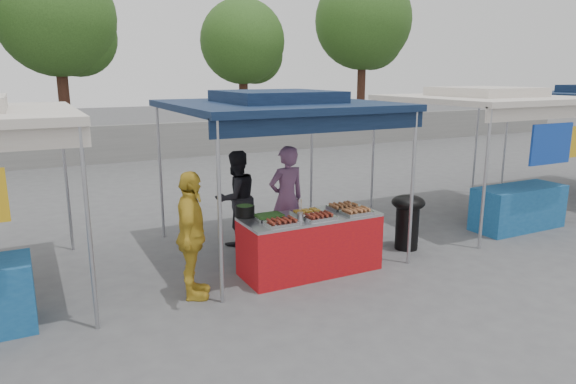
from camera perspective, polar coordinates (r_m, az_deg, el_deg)
name	(u,v)px	position (r m, az deg, el deg)	size (l,w,h in m)	color
ground_plane	(306,269)	(7.69, 2.07, -8.55)	(80.00, 80.00, 0.00)	#4F5052
back_wall	(145,142)	(17.73, -15.63, 5.35)	(40.00, 0.25, 1.20)	slate
main_canopy	(277,104)	(8.03, -1.22, 9.76)	(3.20, 3.20, 2.57)	#A6A6AC
neighbor_stall_right	(499,140)	(10.59, 22.40, 5.40)	(3.20, 3.20, 2.57)	#A6A6AC
tree_1	(62,23)	(19.02, -23.86, 16.80)	(3.77, 3.76, 6.47)	#391F16
tree_2	(246,45)	(21.27, -4.74, 15.93)	(3.41, 3.33, 5.73)	#391F16
tree_3	(365,25)	(23.45, 8.58, 17.85)	(4.12, 4.12, 7.08)	#391F16
vendor_table	(310,244)	(7.46, 2.47, -5.76)	(2.00, 0.80, 0.85)	#AB1015
food_tray_fl	(282,223)	(6.86, -0.71, -3.43)	(0.42, 0.30, 0.07)	#B1B1B5
food_tray_fm	(319,217)	(7.14, 3.49, -2.78)	(0.42, 0.30, 0.07)	#B1B1B5
food_tray_fr	(357,212)	(7.46, 7.62, -2.19)	(0.42, 0.30, 0.07)	#B1B1B5
food_tray_bl	(270,217)	(7.14, -2.07, -2.78)	(0.42, 0.30, 0.07)	#B1B1B5
food_tray_bm	(307,212)	(7.39, 2.10, -2.23)	(0.42, 0.30, 0.07)	#B1B1B5
food_tray_br	(343,207)	(7.71, 6.12, -1.64)	(0.42, 0.30, 0.07)	#B1B1B5
cooking_pot	(245,211)	(7.28, -4.81, -2.13)	(0.27, 0.27, 0.16)	black
skewer_cup	(300,217)	(7.07, 1.36, -2.76)	(0.09, 0.09, 0.11)	#A6A6AC
wok_burner	(408,217)	(8.62, 13.14, -2.71)	(0.54, 0.54, 0.91)	black
crate_left	(267,249)	(8.07, -2.37, -6.39)	(0.48, 0.34, 0.29)	navy
crate_right	(312,244)	(8.23, 2.72, -5.84)	(0.56, 0.39, 0.33)	navy
crate_stacked	(313,225)	(8.13, 2.74, -3.68)	(0.52, 0.37, 0.31)	navy
vendor_woman	(287,199)	(8.22, -0.16, -0.80)	(0.63, 0.41, 1.72)	#794D72
helper_man	(236,198)	(8.60, -5.77, -0.68)	(0.78, 0.61, 1.60)	black
customer_person	(192,236)	(6.61, -10.66, -4.81)	(0.97, 0.40, 1.66)	gold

